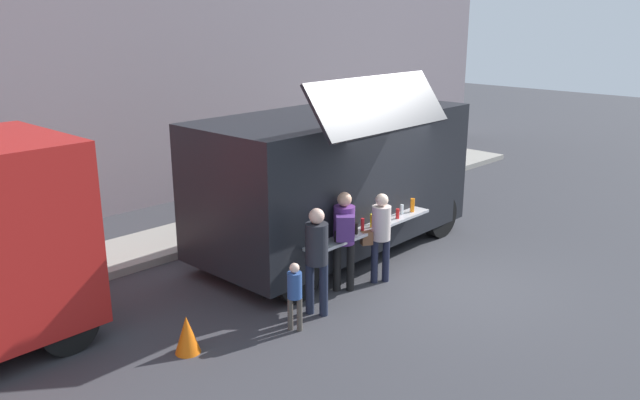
# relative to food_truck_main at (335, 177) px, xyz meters

# --- Properties ---
(ground_plane) EXTENTS (60.00, 60.00, 0.00)m
(ground_plane) POSITION_rel_food_truck_main_xyz_m (0.20, -2.34, -1.52)
(ground_plane) COLOR #38383D
(curb_strip) EXTENTS (28.00, 1.60, 0.15)m
(curb_strip) POSITION_rel_food_truck_main_xyz_m (-4.01, 2.62, -1.44)
(curb_strip) COLOR #9E998E
(curb_strip) RESTS_ON ground
(building_behind) EXTENTS (32.00, 2.40, 9.03)m
(building_behind) POSITION_rel_food_truck_main_xyz_m (-3.01, 6.52, 3.00)
(building_behind) COLOR gray
(building_behind) RESTS_ON ground
(food_truck_main) EXTENTS (5.80, 3.23, 3.56)m
(food_truck_main) POSITION_rel_food_truck_main_xyz_m (0.00, 0.00, 0.00)
(food_truck_main) COLOR black
(food_truck_main) RESTS_ON ground
(traffic_cone_orange) EXTENTS (0.36, 0.36, 0.55)m
(traffic_cone_orange) POSITION_rel_food_truck_main_xyz_m (-4.35, -1.28, -1.24)
(traffic_cone_orange) COLOR orange
(traffic_cone_orange) RESTS_ON ground
(trash_bin) EXTENTS (0.60, 0.60, 0.94)m
(trash_bin) POSITION_rel_food_truck_main_xyz_m (3.70, 2.32, -1.05)
(trash_bin) COLOR #2D6339
(trash_bin) RESTS_ON ground
(customer_front_ordering) EXTENTS (0.51, 0.40, 1.62)m
(customer_front_ordering) POSITION_rel_food_truck_main_xyz_m (-0.58, -1.62, -0.56)
(customer_front_ordering) COLOR #1E2136
(customer_front_ordering) RESTS_ON ground
(customer_mid_with_backpack) EXTENTS (0.54, 0.54, 1.75)m
(customer_mid_with_backpack) POSITION_rel_food_truck_main_xyz_m (-1.31, -1.45, -0.45)
(customer_mid_with_backpack) COLOR black
(customer_mid_with_backpack) RESTS_ON ground
(customer_rear_waiting) EXTENTS (0.36, 0.36, 1.74)m
(customer_rear_waiting) POSITION_rel_food_truck_main_xyz_m (-2.25, -1.73, -0.48)
(customer_rear_waiting) COLOR #1E2437
(customer_rear_waiting) RESTS_ON ground
(child_near_queue) EXTENTS (0.22, 0.22, 1.07)m
(child_near_queue) POSITION_rel_food_truck_main_xyz_m (-2.85, -1.87, -0.88)
(child_near_queue) COLOR #504941
(child_near_queue) RESTS_ON ground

